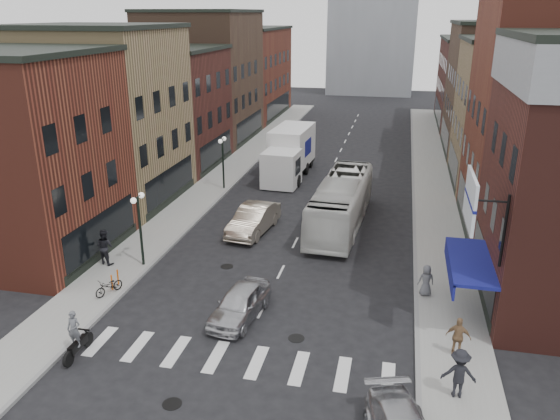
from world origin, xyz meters
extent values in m
plane|color=black|center=(0.00, 0.00, 0.00)|extent=(160.00, 160.00, 0.00)
cube|color=gray|center=(-8.50, 22.00, 0.07)|extent=(3.00, 74.00, 0.15)
cube|color=gray|center=(8.50, 22.00, 0.07)|extent=(3.00, 74.00, 0.15)
cube|color=gray|center=(-7.00, 22.00, 0.00)|extent=(0.20, 74.00, 0.16)
cube|color=gray|center=(7.00, 22.00, 0.00)|extent=(0.20, 74.00, 0.16)
cube|color=silver|center=(0.00, -3.00, 0.00)|extent=(12.00, 2.20, 0.01)
cube|color=maroon|center=(-15.00, 4.50, 5.50)|extent=(10.00, 9.00, 11.00)
cube|color=black|center=(-10.02, 4.50, 1.60)|extent=(0.08, 7.20, 2.20)
cube|color=#957E52|center=(-15.00, 14.00, 6.00)|extent=(10.00, 10.00, 12.00)
cube|color=black|center=(-10.02, 14.00, 1.60)|extent=(0.08, 8.00, 2.20)
cube|color=black|center=(-15.00, 14.00, 12.15)|extent=(10.30, 10.20, 0.30)
cube|color=#481F19|center=(-15.00, 24.00, 5.00)|extent=(10.00, 10.00, 10.00)
cube|color=black|center=(-10.02, 24.00, 1.60)|extent=(0.08, 8.00, 2.20)
cube|color=black|center=(-15.00, 24.00, 10.15)|extent=(10.30, 10.20, 0.30)
cube|color=#4D3526|center=(-15.00, 35.00, 6.50)|extent=(10.00, 12.00, 13.00)
cube|color=black|center=(-10.02, 35.00, 1.60)|extent=(0.08, 9.60, 2.20)
cube|color=black|center=(-15.00, 35.00, 13.15)|extent=(10.30, 12.20, 0.30)
cube|color=maroon|center=(-15.00, 49.00, 5.50)|extent=(10.00, 16.00, 11.00)
cube|color=black|center=(-10.02, 49.00, 1.60)|extent=(0.08, 12.80, 2.20)
cube|color=black|center=(-15.00, 49.00, 11.15)|extent=(10.30, 16.20, 0.30)
cube|color=black|center=(10.02, 4.50, 1.60)|extent=(0.08, 7.20, 2.20)
cube|color=black|center=(10.02, 14.00, 1.60)|extent=(0.08, 8.00, 2.20)
cube|color=#957E52|center=(15.00, 24.00, 5.50)|extent=(10.00, 10.00, 11.00)
cube|color=black|center=(10.02, 24.00, 1.60)|extent=(0.08, 8.00, 2.20)
cube|color=black|center=(15.00, 24.00, 11.15)|extent=(10.30, 10.20, 0.30)
cube|color=#4D3526|center=(15.00, 35.00, 6.00)|extent=(10.00, 12.00, 12.00)
cube|color=black|center=(10.02, 35.00, 1.60)|extent=(0.08, 9.60, 2.20)
cube|color=black|center=(15.00, 35.00, 12.15)|extent=(10.30, 12.20, 0.30)
cube|color=#481F19|center=(15.00, 49.00, 5.00)|extent=(10.00, 16.00, 10.00)
cube|color=black|center=(10.02, 49.00, 1.60)|extent=(0.08, 12.80, 2.20)
cube|color=black|center=(15.00, 49.00, 10.15)|extent=(10.30, 16.20, 0.30)
cube|color=navy|center=(9.10, 2.50, 2.70)|extent=(1.80, 5.00, 0.15)
cube|color=navy|center=(8.25, 2.50, 2.35)|extent=(0.10, 5.00, 0.70)
cylinder|color=black|center=(9.90, 0.50, 5.00)|extent=(0.12, 0.12, 3.00)
cylinder|color=black|center=(9.20, 0.50, 6.20)|extent=(1.40, 0.08, 0.08)
cube|color=silver|center=(8.50, 0.50, 6.20)|extent=(0.12, 3.00, 2.00)
cylinder|color=black|center=(-7.40, 4.00, 2.00)|extent=(0.14, 0.14, 4.00)
cylinder|color=black|center=(-7.40, 4.00, 4.00)|extent=(0.06, 0.90, 0.06)
sphere|color=white|center=(-7.40, 3.55, 3.95)|extent=(0.32, 0.32, 0.32)
sphere|color=white|center=(-7.40, 4.45, 3.95)|extent=(0.32, 0.32, 0.32)
cylinder|color=black|center=(-7.40, 18.00, 2.00)|extent=(0.14, 0.14, 4.00)
cylinder|color=black|center=(-7.40, 18.00, 4.00)|extent=(0.06, 0.90, 0.06)
sphere|color=white|center=(-7.40, 17.55, 3.95)|extent=(0.32, 0.32, 0.32)
sphere|color=white|center=(-7.40, 18.45, 3.95)|extent=(0.32, 0.32, 0.32)
cylinder|color=#D8590C|center=(-7.60, 1.00, 0.55)|extent=(0.08, 0.08, 0.80)
cylinder|color=#D8590C|center=(-7.60, 1.60, 0.55)|extent=(0.08, 0.08, 0.80)
cube|color=silver|center=(-3.20, 19.71, 1.50)|extent=(2.83, 3.04, 2.78)
cube|color=black|center=(-3.20, 19.71, 1.78)|extent=(2.80, 1.71, 1.22)
cube|color=silver|center=(-3.20, 23.93, 2.33)|extent=(3.11, 5.93, 3.22)
cube|color=navy|center=(-3.20, 23.93, 2.33)|extent=(2.95, 2.38, 1.33)
cube|color=black|center=(-3.20, 23.71, 0.50)|extent=(2.86, 7.35, 0.39)
cylinder|color=black|center=(-4.48, 19.93, 0.50)|extent=(0.31, 1.00, 1.00)
cylinder|color=black|center=(-1.92, 19.93, 0.50)|extent=(0.31, 1.00, 1.00)
cylinder|color=black|center=(-4.48, 23.71, 0.50)|extent=(0.31, 1.00, 1.00)
cylinder|color=black|center=(-1.92, 23.71, 0.50)|extent=(0.31, 1.00, 1.00)
cylinder|color=black|center=(-4.48, 25.93, 0.50)|extent=(0.31, 1.00, 1.00)
cylinder|color=black|center=(-1.92, 25.93, 0.50)|extent=(0.31, 1.00, 1.00)
cylinder|color=black|center=(-6.30, -3.40, 0.31)|extent=(0.13, 0.62, 0.62)
cylinder|color=black|center=(-6.30, -4.80, 0.31)|extent=(0.13, 0.62, 0.62)
cube|color=black|center=(-6.30, -4.10, 0.51)|extent=(0.24, 1.12, 0.33)
cube|color=black|center=(-6.30, -3.59, 0.89)|extent=(0.51, 0.06, 0.06)
imported|color=#5C5E63|center=(-6.30, -4.20, 1.29)|extent=(0.56, 0.37, 1.54)
imported|color=silver|center=(2.31, 12.46, 1.57)|extent=(3.22, 11.41, 3.15)
imported|color=#B7B7BC|center=(-0.80, 0.11, 0.73)|extent=(2.28, 4.46, 1.45)
imported|color=beige|center=(-2.87, 10.10, 0.85)|extent=(2.45, 5.36, 1.70)
imported|color=black|center=(-7.53, 0.59, 0.55)|extent=(1.12, 1.62, 0.81)
imported|color=black|center=(-9.42, 3.67, 1.13)|extent=(1.07, 0.79, 1.96)
imported|color=black|center=(8.30, -3.53, 1.08)|extent=(1.21, 0.61, 1.87)
imported|color=olive|center=(8.50, -0.96, 0.98)|extent=(1.04, 0.65, 1.65)
imported|color=#57585F|center=(7.40, 3.81, 0.93)|extent=(0.85, 0.65, 1.55)
camera|label=1|loc=(5.64, -20.54, 13.00)|focal=35.00mm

